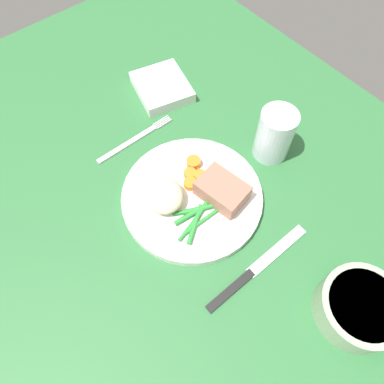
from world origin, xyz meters
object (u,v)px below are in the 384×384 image
(salad_bowl, at_px, (359,307))
(napkin, at_px, (162,87))
(water_glass, at_px, (274,137))
(fork, at_px, (135,139))
(knife, at_px, (255,269))
(meat_portion, at_px, (222,190))
(dinner_plate, at_px, (192,197))

(salad_bowl, relative_size, napkin, 1.03)
(water_glass, xyz_separation_m, salad_bowl, (0.28, -0.11, -0.01))
(fork, relative_size, knife, 0.81)
(meat_portion, height_order, salad_bowl, same)
(dinner_plate, bearing_deg, knife, -1.03)
(meat_portion, height_order, knife, meat_portion)
(knife, bearing_deg, meat_portion, 159.94)
(dinner_plate, height_order, salad_bowl, salad_bowl)
(knife, distance_m, napkin, 0.41)
(salad_bowl, bearing_deg, water_glass, 158.04)
(napkin, bearing_deg, water_glass, 13.97)
(dinner_plate, xyz_separation_m, meat_portion, (0.03, 0.04, 0.02))
(dinner_plate, distance_m, water_glass, 0.18)
(water_glass, bearing_deg, napkin, -166.03)
(water_glass, distance_m, napkin, 0.26)
(meat_portion, relative_size, fork, 0.48)
(meat_portion, relative_size, napkin, 0.70)
(napkin, bearing_deg, fork, -59.85)
(knife, bearing_deg, water_glass, 126.87)
(meat_portion, relative_size, knife, 0.39)
(dinner_plate, relative_size, salad_bowl, 2.04)
(dinner_plate, bearing_deg, meat_portion, 49.40)
(dinner_plate, bearing_deg, water_glass, 85.76)
(water_glass, bearing_deg, dinner_plate, -94.24)
(dinner_plate, relative_size, meat_portion, 3.00)
(meat_portion, bearing_deg, salad_bowl, 5.50)
(meat_portion, relative_size, water_glass, 0.80)
(meat_portion, bearing_deg, knife, -17.83)
(dinner_plate, xyz_separation_m, knife, (0.16, -0.00, -0.01))
(fork, bearing_deg, water_glass, 45.48)
(dinner_plate, relative_size, fork, 1.44)
(knife, bearing_deg, napkin, 161.24)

